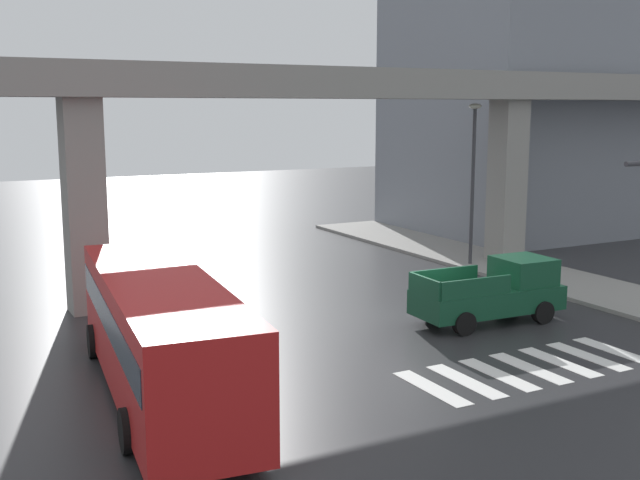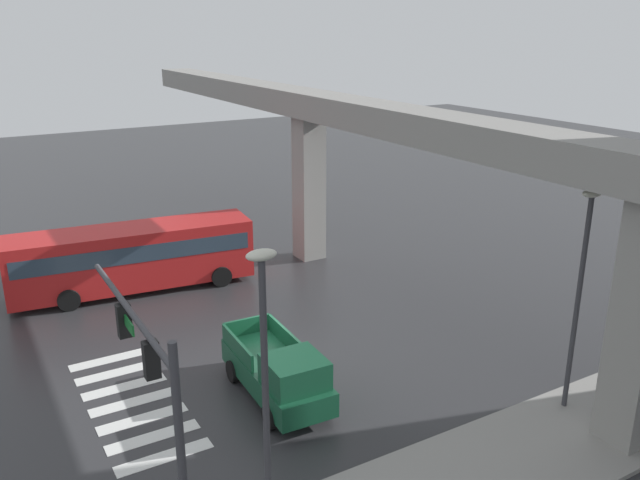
{
  "view_description": "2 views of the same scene",
  "coord_description": "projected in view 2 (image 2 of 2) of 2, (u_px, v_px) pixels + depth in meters",
  "views": [
    {
      "loc": [
        -14.72,
        -20.78,
        7.08
      ],
      "look_at": [
        -2.26,
        2.77,
        2.55
      ],
      "focal_mm": 43.94,
      "sensor_mm": 36.0,
      "label": 1
    },
    {
      "loc": [
        19.1,
        -9.38,
        11.7
      ],
      "look_at": [
        -2.15,
        3.05,
        3.58
      ],
      "focal_mm": 36.67,
      "sensor_mm": 36.0,
      "label": 2
    }
  ],
  "objects": [
    {
      "name": "ground_plane",
      "position": [
        278.0,
        362.0,
        23.82
      ],
      "size": [
        120.0,
        120.0,
        0.0
      ],
      "primitive_type": "plane",
      "color": "#2D2D30"
    },
    {
      "name": "crosswalk_stripes",
      "position": [
        133.0,
        402.0,
        21.29
      ],
      "size": [
        7.15,
        2.8,
        0.01
      ],
      "color": "silver",
      "rests_on": "ground"
    },
    {
      "name": "elevated_overpass",
      "position": [
        430.0,
        145.0,
        24.68
      ],
      "size": [
        59.19,
        2.11,
        8.62
      ],
      "color": "gray",
      "rests_on": "ground"
    },
    {
      "name": "sidewalk_east",
      "position": [
        486.0,
        475.0,
        17.74
      ],
      "size": [
        4.0,
        36.0,
        0.15
      ],
      "primitive_type": "cube",
      "color": "gray",
      "rests_on": "ground"
    },
    {
      "name": "pickup_truck",
      "position": [
        280.0,
        373.0,
        21.1
      ],
      "size": [
        5.17,
        2.24,
        2.08
      ],
      "color": "#14472D",
      "rests_on": "ground"
    },
    {
      "name": "city_bus",
      "position": [
        133.0,
        254.0,
        29.86
      ],
      "size": [
        3.67,
        11.01,
        2.99
      ],
      "color": "red",
      "rests_on": "ground"
    },
    {
      "name": "traffic_signal_mast",
      "position": [
        152.0,
        386.0,
        13.89
      ],
      "size": [
        6.49,
        0.32,
        6.2
      ],
      "color": "#38383D",
      "rests_on": "ground"
    },
    {
      "name": "street_lamp_near_corner",
      "position": [
        265.0,
        364.0,
        14.47
      ],
      "size": [
        0.44,
        0.7,
        7.24
      ],
      "color": "#38383D",
      "rests_on": "ground"
    },
    {
      "name": "street_lamp_mid_block",
      "position": [
        581.0,
        277.0,
        19.49
      ],
      "size": [
        0.44,
        0.7,
        7.24
      ],
      "color": "#38383D",
      "rests_on": "ground"
    }
  ]
}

